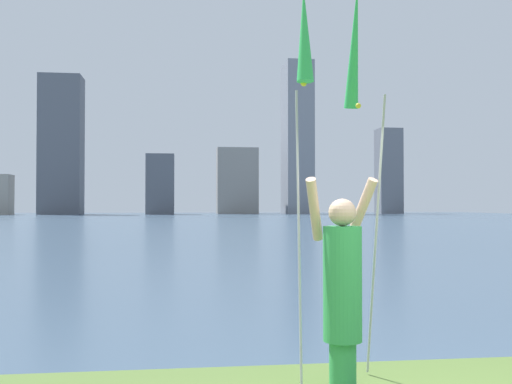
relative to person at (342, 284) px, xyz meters
The scene contains 9 objects.
ground 49.58m from the person, 89.37° to the left, with size 120.00×138.00×0.12m.
person is the anchor object (origin of this frame).
kite_flag_left 2.26m from the person, 166.70° to the right, with size 0.16×0.51×3.80m.
kite_flag_right 2.60m from the person, 65.00° to the left, with size 0.16×1.21×4.19m.
skyline_tower_1 104.36m from the person, 101.90° to the left, with size 6.99×5.81×23.86m.
skyline_tower_2 100.35m from the person, 92.56° to the left, with size 4.80×5.81×10.35m.
skyline_tower_3 104.54m from the person, 84.88° to the left, with size 7.44×3.93×12.01m.
skyline_tower_4 104.67m from the person, 78.85° to the left, with size 4.83×7.71×27.41m.
skyline_tower_5 108.79m from the person, 69.87° to the left, with size 4.26×4.04×15.74m.
Camera 1 is at (-2.11, -4.21, 1.75)m, focal length 42.32 mm.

